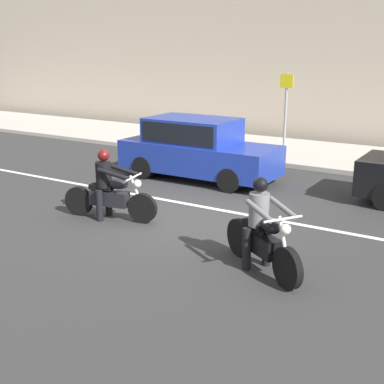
{
  "coord_description": "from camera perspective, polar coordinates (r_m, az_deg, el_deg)",
  "views": [
    {
      "loc": [
        6.0,
        -9.07,
        3.61
      ],
      "look_at": [
        0.8,
        -0.72,
        0.85
      ],
      "focal_mm": 48.36,
      "sensor_mm": 36.0,
      "label": 1
    }
  ],
  "objects": [
    {
      "name": "motorcycle_with_rider_black_leather",
      "position": [
        11.28,
        -9.15,
        0.11
      ],
      "size": [
        2.18,
        0.78,
        1.53
      ],
      "color": "black",
      "rests_on": "ground_plane"
    },
    {
      "name": "lane_marking_stripe",
      "position": [
        12.68,
        -2.81,
        -0.89
      ],
      "size": [
        18.0,
        0.14,
        0.01
      ],
      "primitive_type": "cube",
      "color": "silver",
      "rests_on": "ground_plane"
    },
    {
      "name": "sidewalk_slab",
      "position": [
        18.44,
        12.35,
        4.23
      ],
      "size": [
        40.0,
        4.4,
        0.14
      ],
      "primitive_type": "cube",
      "color": "#A8A399",
      "rests_on": "ground_plane"
    },
    {
      "name": "motorcycle_with_rider_gray",
      "position": [
        8.63,
        7.7,
        -4.54
      ],
      "size": [
        1.88,
        1.28,
        1.59
      ],
      "color": "black",
      "rests_on": "ground_plane"
    },
    {
      "name": "street_sign_post",
      "position": [
        17.2,
        10.29,
        9.23
      ],
      "size": [
        0.44,
        0.08,
        2.69
      ],
      "color": "gray",
      "rests_on": "sidewalk_slab"
    },
    {
      "name": "ground_plane",
      "position": [
        11.46,
        -1.49,
        -2.71
      ],
      "size": [
        80.0,
        80.0,
        0.0
      ],
      "primitive_type": "plane",
      "color": "#2D2D2D"
    },
    {
      "name": "parked_sedan_cobalt_blue",
      "position": [
        14.57,
        0.53,
        4.86
      ],
      "size": [
        4.47,
        1.82,
        1.72
      ],
      "color": "navy",
      "rests_on": "ground_plane"
    }
  ]
}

